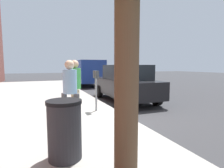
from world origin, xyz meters
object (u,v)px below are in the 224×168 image
(parked_sedan_near, at_px, (125,83))
(parked_van_far, at_px, (86,71))
(parking_meter, at_px, (96,82))
(pedestrian_bystander, at_px, (70,86))
(pedestrian_at_meter, at_px, (75,82))
(trash_bin, at_px, (65,129))

(parked_sedan_near, xyz_separation_m, parked_van_far, (7.73, -0.00, 0.36))
(parking_meter, relative_size, pedestrian_bystander, 0.81)
(parking_meter, height_order, parked_van_far, parked_van_far)
(pedestrian_at_meter, height_order, pedestrian_bystander, pedestrian_at_meter)
(trash_bin, bearing_deg, parked_sedan_near, -36.93)
(pedestrian_at_meter, relative_size, parked_sedan_near, 0.40)
(parking_meter, xyz_separation_m, parked_sedan_near, (1.79, -2.05, -0.27))
(pedestrian_bystander, bearing_deg, parking_meter, -7.99)
(pedestrian_at_meter, height_order, parked_van_far, parked_van_far)
(parking_meter, height_order, parked_sedan_near, parked_sedan_near)
(parking_meter, xyz_separation_m, pedestrian_bystander, (-0.99, 1.06, 0.00))
(parked_sedan_near, relative_size, parked_van_far, 0.85)
(parking_meter, bearing_deg, pedestrian_bystander, 133.15)
(parking_meter, distance_m, parked_van_far, 9.74)
(pedestrian_bystander, bearing_deg, pedestrian_at_meter, 19.75)
(parked_sedan_near, height_order, trash_bin, parked_sedan_near)
(parking_meter, distance_m, parked_sedan_near, 2.74)
(parking_meter, bearing_deg, parked_van_far, -12.17)
(parked_sedan_near, bearing_deg, parking_meter, 131.13)
(pedestrian_at_meter, bearing_deg, parked_sedan_near, 26.44)
(parking_meter, bearing_deg, parked_sedan_near, -48.87)
(pedestrian_bystander, bearing_deg, trash_bin, -153.31)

